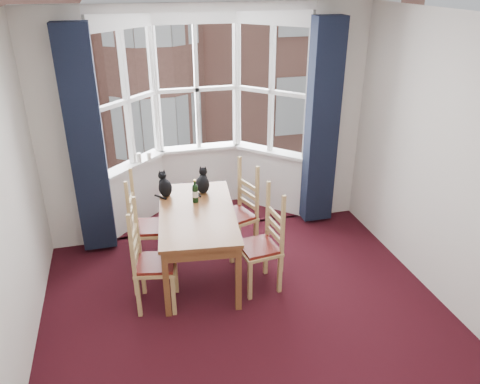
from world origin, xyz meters
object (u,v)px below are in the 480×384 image
object	(u,v)px
chair_left_far	(142,229)
wine_bottle	(195,192)
cat_left	(165,186)
candle_short	(149,157)
chair_left_near	(147,265)
chair_right_near	(266,247)
cat_right	(203,183)
candle_tall	(139,158)
dining_table	(197,219)
chair_right_far	(242,215)

from	to	relation	value
chair_left_far	wine_bottle	world-z (taller)	wine_bottle
cat_left	candle_short	world-z (taller)	cat_left
chair_left_near	candle_short	bearing A→B (deg)	83.43
chair_right_near	cat_right	size ratio (longest dim) A/B	3.03
wine_bottle	candle_tall	xyz separation A→B (m)	(-0.54, 1.11, 0.04)
chair_right_near	candle_tall	size ratio (longest dim) A/B	7.23
chair_left_near	candle_short	size ratio (longest dim) A/B	8.15
chair_left_near	candle_tall	size ratio (longest dim) A/B	7.23
cat_left	candle_short	bearing A→B (deg)	96.68
dining_table	cat_right	size ratio (longest dim) A/B	5.19
chair_left_near	chair_right_near	size ratio (longest dim) A/B	1.00
chair_left_far	candle_short	distance (m)	1.17
dining_table	candle_tall	bearing A→B (deg)	110.89
candle_short	chair_left_near	bearing A→B (deg)	-96.57
candle_tall	candle_short	distance (m)	0.13
cat_left	candle_tall	size ratio (longest dim) A/B	2.34
dining_table	cat_right	distance (m)	0.53
chair_right_far	candle_short	size ratio (longest dim) A/B	8.15
chair_right_near	candle_short	bearing A→B (deg)	120.37
dining_table	cat_right	world-z (taller)	cat_right
dining_table	chair_right_near	xyz separation A→B (m)	(0.66, -0.41, -0.21)
chair_left_far	candle_short	size ratio (longest dim) A/B	8.15
chair_right_far	cat_right	xyz separation A→B (m)	(-0.44, 0.12, 0.42)
cat_right	candle_tall	bearing A→B (deg)	127.34
candle_short	candle_tall	bearing A→B (deg)	-166.93
chair_left_near	wine_bottle	distance (m)	1.00
chair_right_near	wine_bottle	xyz separation A→B (m)	(-0.63, 0.64, 0.42)
chair_right_near	candle_tall	bearing A→B (deg)	123.82
chair_left_far	candle_tall	size ratio (longest dim) A/B	7.23
candle_tall	cat_right	bearing A→B (deg)	-52.66
chair_right_far	wine_bottle	size ratio (longest dim) A/B	3.45
cat_left	candle_tall	world-z (taller)	cat_left
chair_left_near	chair_right_near	bearing A→B (deg)	1.09
chair_left_far	wine_bottle	bearing A→B (deg)	-7.49
dining_table	chair_left_far	world-z (taller)	chair_left_far
chair_left_near	chair_right_far	world-z (taller)	same
chair_left_near	cat_left	distance (m)	1.05
chair_right_far	candle_short	world-z (taller)	candle_short
chair_left_far	candle_tall	bearing A→B (deg)	85.86
cat_left	cat_right	world-z (taller)	cat_right
chair_right_far	cat_left	world-z (taller)	cat_left
candle_tall	chair_left_near	bearing A→B (deg)	-92.54
cat_left	wine_bottle	bearing A→B (deg)	-40.02
cat_right	candle_tall	size ratio (longest dim) A/B	2.39
chair_left_near	chair_right_near	distance (m)	1.25
chair_left_near	wine_bottle	size ratio (longest dim) A/B	3.45
chair_left_far	chair_right_far	world-z (taller)	same
dining_table	cat_right	xyz separation A→B (m)	(0.15, 0.47, 0.21)
chair_right_far	candle_tall	bearing A→B (deg)	137.89
chair_left_far	cat_right	distance (m)	0.87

